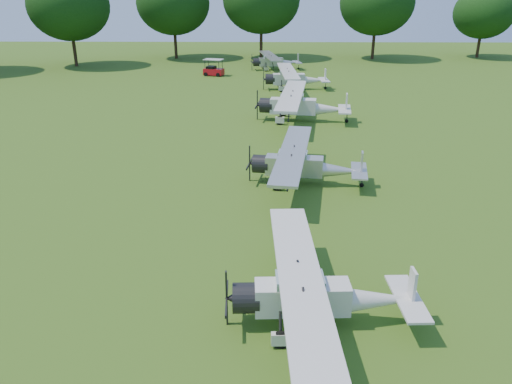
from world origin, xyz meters
TOP-DOWN VIEW (x-y plane):
  - ground at (0.00, 0.00)m, footprint 160.00×160.00m
  - tree_belt at (3.57, 0.16)m, footprint 137.36×130.27m
  - aircraft_3 at (0.08, -6.29)m, footprint 6.23×9.91m
  - aircraft_4 at (0.51, 5.90)m, footprint 6.49×10.29m
  - aircraft_5 at (1.23, 19.57)m, footprint 7.57×12.02m
  - aircraft_6 at (1.42, 32.73)m, footprint 6.84×10.89m
  - aircraft_7 at (-0.33, 45.77)m, footprint 6.46×10.24m
  - golf_cart at (-7.74, 41.14)m, footprint 2.56×1.95m

SIDE VIEW (x-z plane):
  - ground at x=0.00m, z-range 0.00..0.00m
  - golf_cart at x=-7.74m, z-range -0.32..1.62m
  - aircraft_3 at x=0.08m, z-range 0.16..2.12m
  - aircraft_7 at x=-0.33m, z-range 0.17..2.18m
  - aircraft_4 at x=0.51m, z-range 0.17..2.19m
  - aircraft_6 at x=1.42m, z-range 0.18..2.33m
  - aircraft_5 at x=1.23m, z-range 0.20..2.56m
  - tree_belt at x=3.57m, z-range 0.77..15.29m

